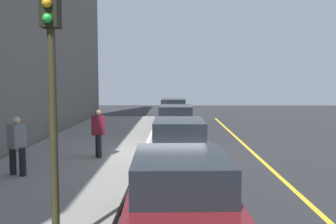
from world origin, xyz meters
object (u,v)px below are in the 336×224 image
pedestrian_burgundy_coat (98,132)px  parked_car_black (176,121)px  parked_car_silver (179,144)px  pedestrian_grey_coat (17,144)px  traffic_light_pole (52,70)px  parked_car_charcoal (174,110)px  parked_car_maroon (181,200)px

pedestrian_burgundy_coat → parked_car_black: bearing=154.9°
parked_car_black → parked_car_silver: size_ratio=0.96×
pedestrian_grey_coat → traffic_light_pole: (4.63, 2.49, 1.92)m
parked_car_charcoal → traffic_light_pole: size_ratio=1.12×
parked_car_silver → parked_car_charcoal: bearing=-179.4°
parked_car_charcoal → pedestrian_grey_coat: size_ratio=2.81×
parked_car_silver → pedestrian_burgundy_coat: 2.91m
parked_car_maroon → traffic_light_pole: traffic_light_pole is taller
parked_car_charcoal → traffic_light_pole: (19.73, -1.86, 2.18)m
parked_car_silver → traffic_light_pole: (6.26, -2.00, 2.18)m
parked_car_black → parked_car_maroon: 12.33m
parked_car_silver → pedestrian_burgundy_coat: size_ratio=2.87×
parked_car_black → traffic_light_pole: (12.95, -1.96, 2.18)m
parked_car_black → traffic_light_pole: bearing=-8.6°
traffic_light_pole → pedestrian_grey_coat: bearing=-151.7°
pedestrian_grey_coat → parked_car_charcoal: bearing=163.9°
parked_car_silver → parked_car_maroon: bearing=-0.5°
parked_car_silver → traffic_light_pole: size_ratio=1.14×
parked_car_maroon → pedestrian_grey_coat: size_ratio=2.81×
parked_car_maroon → traffic_light_pole: (0.62, -1.95, 2.18)m
pedestrian_burgundy_coat → traffic_light_pole: bearing=6.0°
traffic_light_pole → pedestrian_burgundy_coat: bearing=-174.0°
parked_car_silver → pedestrian_grey_coat: size_ratio=2.85×
parked_car_maroon → pedestrian_grey_coat: pedestrian_grey_coat is taller
parked_car_black → traffic_light_pole: 13.28m
parked_car_silver → pedestrian_grey_coat: bearing=-70.1°
parked_car_black → parked_car_maroon: bearing=-0.1°
parked_car_black → pedestrian_grey_coat: 9.44m
parked_car_black → pedestrian_burgundy_coat: (5.78, -2.71, 0.26)m
parked_car_silver → parked_car_maroon: same height
parked_car_silver → traffic_light_pole: 6.92m
parked_car_silver → pedestrian_burgundy_coat: (-0.91, -2.75, 0.26)m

